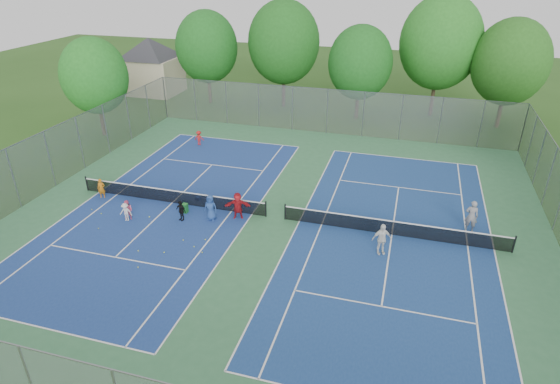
# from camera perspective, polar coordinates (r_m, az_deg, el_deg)

# --- Properties ---
(ground) EXTENTS (120.00, 120.00, 0.00)m
(ground) POSITION_cam_1_polar(r_m,az_deg,el_deg) (28.68, -0.56, -3.19)
(ground) COLOR #254B17
(ground) RESTS_ON ground
(court_pad) EXTENTS (32.00, 32.00, 0.01)m
(court_pad) POSITION_cam_1_polar(r_m,az_deg,el_deg) (28.68, -0.56, -3.18)
(court_pad) COLOR #326941
(court_pad) RESTS_ON ground
(court_left) EXTENTS (10.97, 23.77, 0.01)m
(court_left) POSITION_cam_1_polar(r_m,az_deg,el_deg) (31.17, -12.98, -1.28)
(court_left) COLOR navy
(court_left) RESTS_ON court_pad
(court_right) EXTENTS (10.97, 23.77, 0.01)m
(court_right) POSITION_cam_1_polar(r_m,az_deg,el_deg) (27.76, 13.48, -5.10)
(court_right) COLOR navy
(court_right) RESTS_ON court_pad
(net_left) EXTENTS (12.87, 0.10, 0.91)m
(net_left) POSITION_cam_1_polar(r_m,az_deg,el_deg) (30.97, -13.07, -0.56)
(net_left) COLOR black
(net_left) RESTS_ON ground
(net_right) EXTENTS (12.87, 0.10, 0.91)m
(net_right) POSITION_cam_1_polar(r_m,az_deg,el_deg) (27.53, 13.57, -4.32)
(net_right) COLOR black
(net_right) RESTS_ON ground
(fence_north) EXTENTS (32.00, 0.10, 4.00)m
(fence_north) POSITION_cam_1_polar(r_m,az_deg,el_deg) (42.24, 5.77, 9.75)
(fence_north) COLOR gray
(fence_north) RESTS_ON ground
(fence_west) EXTENTS (0.10, 32.00, 4.00)m
(fence_west) POSITION_cam_1_polar(r_m,az_deg,el_deg) (35.42, -26.26, 3.58)
(fence_west) COLOR gray
(fence_west) RESTS_ON ground
(house) EXTENTS (11.03, 11.03, 7.30)m
(house) POSITION_cam_1_polar(r_m,az_deg,el_deg) (56.87, -15.58, 15.70)
(house) COLOR #B7A88C
(house) RESTS_ON ground
(tree_nw) EXTENTS (6.40, 6.40, 9.58)m
(tree_nw) POSITION_cam_1_polar(r_m,az_deg,el_deg) (51.12, -8.93, 17.07)
(tree_nw) COLOR #443326
(tree_nw) RESTS_ON ground
(tree_nl) EXTENTS (7.20, 7.20, 10.69)m
(tree_nl) POSITION_cam_1_polar(r_m,az_deg,el_deg) (49.19, 0.46, 17.77)
(tree_nl) COLOR #443326
(tree_nl) RESTS_ON ground
(tree_nc) EXTENTS (6.00, 6.00, 8.85)m
(tree_nc) POSITION_cam_1_polar(r_m,az_deg,el_deg) (45.93, 9.75, 15.28)
(tree_nc) COLOR #443326
(tree_nc) RESTS_ON ground
(tree_nr) EXTENTS (7.60, 7.60, 11.42)m
(tree_nr) POSITION_cam_1_polar(r_m,az_deg,el_deg) (48.33, 19.00, 16.83)
(tree_nr) COLOR #443326
(tree_nr) RESTS_ON ground
(tree_ne) EXTENTS (6.60, 6.60, 9.77)m
(tree_ne) POSITION_cam_1_polar(r_m,az_deg,el_deg) (47.16, 26.28, 14.00)
(tree_ne) COLOR #443326
(tree_ne) RESTS_ON ground
(tree_side_w) EXTENTS (5.60, 5.60, 8.47)m
(tree_side_w) POSITION_cam_1_polar(r_m,az_deg,el_deg) (43.68, -21.70, 13.01)
(tree_side_w) COLOR #443326
(tree_side_w) RESTS_ON ground
(ball_crate) EXTENTS (0.40, 0.40, 0.26)m
(ball_crate) POSITION_cam_1_polar(r_m,az_deg,el_deg) (31.13, -9.91, -0.76)
(ball_crate) COLOR blue
(ball_crate) RESTS_ON ground
(ball_hopper) EXTENTS (0.32, 0.32, 0.62)m
(ball_hopper) POSITION_cam_1_polar(r_m,az_deg,el_deg) (29.71, -11.50, -1.95)
(ball_hopper) COLOR #227E2C
(ball_hopper) RESTS_ON ground
(student_a) EXTENTS (0.56, 0.46, 1.34)m
(student_a) POSITION_cam_1_polar(r_m,az_deg,el_deg) (32.92, -20.94, 0.40)
(student_a) COLOR #C56E12
(student_a) RESTS_ON ground
(student_b) EXTENTS (0.66, 0.54, 1.26)m
(student_b) POSITION_cam_1_polar(r_m,az_deg,el_deg) (29.71, -18.06, -2.11)
(student_b) COLOR #E75983
(student_b) RESTS_ON ground
(student_c) EXTENTS (0.82, 0.55, 1.17)m
(student_c) POSITION_cam_1_polar(r_m,az_deg,el_deg) (29.62, -18.29, -2.34)
(student_c) COLOR silver
(student_c) RESTS_ON ground
(student_d) EXTENTS (0.82, 0.55, 1.30)m
(student_d) POSITION_cam_1_polar(r_m,az_deg,el_deg) (28.77, -11.98, -2.24)
(student_d) COLOR black
(student_d) RESTS_ON ground
(student_e) EXTENTS (0.83, 0.57, 1.63)m
(student_e) POSITION_cam_1_polar(r_m,az_deg,el_deg) (28.45, -8.46, -1.89)
(student_e) COLOR navy
(student_e) RESTS_ON ground
(student_f) EXTENTS (1.65, 0.92, 1.70)m
(student_f) POSITION_cam_1_polar(r_m,az_deg,el_deg) (28.41, -5.17, -1.65)
(student_f) COLOR #AA181F
(student_f) RESTS_ON ground
(child_far_baseline) EXTENTS (0.83, 0.50, 1.25)m
(child_far_baseline) POSITION_cam_1_polar(r_m,az_deg,el_deg) (40.20, -9.84, 6.51)
(child_far_baseline) COLOR #B11B19
(child_far_baseline) RESTS_ON ground
(instructor) EXTENTS (0.75, 0.53, 1.96)m
(instructor) POSITION_cam_1_polar(r_m,az_deg,el_deg) (29.09, 22.31, -2.73)
(instructor) COLOR gray
(instructor) RESTS_ON ground
(teen_court_b) EXTENTS (1.15, 0.85, 1.81)m
(teen_court_b) POSITION_cam_1_polar(r_m,az_deg,el_deg) (25.55, 12.27, -5.62)
(teen_court_b) COLOR silver
(teen_court_b) RESTS_ON ground
(tennis_ball_0) EXTENTS (0.07, 0.07, 0.07)m
(tennis_ball_0) POSITION_cam_1_polar(r_m,az_deg,el_deg) (26.21, -13.94, -7.19)
(tennis_ball_0) COLOR #D8F539
(tennis_ball_0) RESTS_ON ground
(tennis_ball_1) EXTENTS (0.07, 0.07, 0.07)m
(tennis_ball_1) POSITION_cam_1_polar(r_m,az_deg,el_deg) (28.93, -8.25, -3.13)
(tennis_ball_1) COLOR gold
(tennis_ball_1) RESTS_ON ground
(tennis_ball_2) EXTENTS (0.07, 0.07, 0.07)m
(tennis_ball_2) POSITION_cam_1_polar(r_m,az_deg,el_deg) (31.82, -21.96, -2.02)
(tennis_ball_2) COLOR gold
(tennis_ball_2) RESTS_ON ground
(tennis_ball_3) EXTENTS (0.07, 0.07, 0.07)m
(tennis_ball_3) POSITION_cam_1_polar(r_m,az_deg,el_deg) (29.80, -15.63, -2.96)
(tennis_ball_3) COLOR #DAF037
(tennis_ball_3) RESTS_ON ground
(tennis_ball_4) EXTENTS (0.07, 0.07, 0.07)m
(tennis_ball_4) POSITION_cam_1_polar(r_m,az_deg,el_deg) (25.80, -9.47, -7.30)
(tennis_ball_4) COLOR gold
(tennis_ball_4) RESTS_ON ground
(tennis_ball_5) EXTENTS (0.07, 0.07, 0.07)m
(tennis_ball_5) POSITION_cam_1_polar(r_m,az_deg,el_deg) (26.34, -10.43, -6.60)
(tennis_ball_5) COLOR #BEDB32
(tennis_ball_5) RESTS_ON ground
(tennis_ball_6) EXTENTS (0.07, 0.07, 0.07)m
(tennis_ball_6) POSITION_cam_1_polar(r_m,az_deg,el_deg) (31.11, -20.95, -2.49)
(tennis_ball_6) COLOR #B9CA2F
(tennis_ball_6) RESTS_ON ground
(tennis_ball_7) EXTENTS (0.07, 0.07, 0.07)m
(tennis_ball_7) POSITION_cam_1_polar(r_m,az_deg,el_deg) (27.02, -11.71, -5.80)
(tennis_ball_7) COLOR gold
(tennis_ball_7) RESTS_ON ground
(tennis_ball_8) EXTENTS (0.07, 0.07, 0.07)m
(tennis_ball_8) POSITION_cam_1_polar(r_m,az_deg,el_deg) (26.85, -9.09, -5.78)
(tennis_ball_8) COLOR #CFE034
(tennis_ball_8) RESTS_ON ground
(tennis_ball_9) EXTENTS (0.07, 0.07, 0.07)m
(tennis_ball_9) POSITION_cam_1_polar(r_m,az_deg,el_deg) (29.52, -21.25, -4.20)
(tennis_ball_9) COLOR #B0C22D
(tennis_ball_9) RESTS_ON ground
(tennis_ball_10) EXTENTS (0.07, 0.07, 0.07)m
(tennis_ball_10) POSITION_cam_1_polar(r_m,az_deg,el_deg) (26.71, -16.88, -6.91)
(tennis_ball_10) COLOR #E2F438
(tennis_ball_10) RESTS_ON ground
(tennis_ball_11) EXTENTS (0.07, 0.07, 0.07)m
(tennis_ball_11) POSITION_cam_1_polar(r_m,az_deg,el_deg) (25.43, -16.91, -8.80)
(tennis_ball_11) COLOR gold
(tennis_ball_11) RESTS_ON ground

